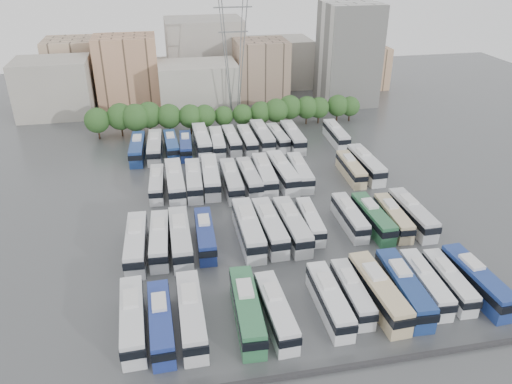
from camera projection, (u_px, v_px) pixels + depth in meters
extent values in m
plane|color=#424447|center=(271.00, 217.00, 81.76)|extent=(220.00, 220.00, 0.00)
cube|color=#2D2D30|center=(340.00, 368.00, 52.89)|extent=(56.00, 0.50, 0.50)
cylinder|color=black|center=(99.00, 134.00, 112.58)|extent=(0.36, 0.36, 2.36)
sphere|color=#234C1E|center=(97.00, 120.00, 111.11)|extent=(5.66, 5.66, 5.66)
cylinder|color=black|center=(122.00, 131.00, 114.05)|extent=(0.36, 0.36, 2.52)
sphere|color=#234C1E|center=(120.00, 117.00, 112.48)|extent=(6.05, 6.05, 6.05)
cylinder|color=black|center=(137.00, 132.00, 113.32)|extent=(0.36, 0.36, 2.56)
sphere|color=#234C1E|center=(135.00, 117.00, 111.73)|extent=(6.14, 6.14, 6.14)
cylinder|color=black|center=(150.00, 129.00, 115.23)|extent=(0.36, 0.36, 2.50)
sphere|color=#234C1E|center=(149.00, 115.00, 113.68)|extent=(5.99, 5.99, 5.99)
cylinder|color=black|center=(170.00, 129.00, 115.16)|extent=(0.36, 0.36, 2.35)
sphere|color=#234C1E|center=(169.00, 116.00, 113.69)|extent=(5.64, 5.64, 5.64)
cylinder|color=black|center=(191.00, 129.00, 115.57)|extent=(0.36, 0.36, 2.27)
sphere|color=#234C1E|center=(190.00, 116.00, 114.16)|extent=(5.45, 5.45, 5.45)
cylinder|color=black|center=(205.00, 128.00, 116.42)|extent=(0.36, 0.36, 2.16)
sphere|color=#234C1E|center=(205.00, 116.00, 115.07)|extent=(5.18, 5.18, 5.18)
cylinder|color=black|center=(224.00, 126.00, 117.76)|extent=(0.36, 0.36, 1.90)
sphere|color=#234C1E|center=(224.00, 116.00, 116.58)|extent=(4.56, 4.56, 4.56)
cylinder|color=black|center=(243.00, 125.00, 118.27)|extent=(0.36, 0.36, 1.98)
sphere|color=#234C1E|center=(243.00, 114.00, 117.03)|extent=(4.76, 4.76, 4.76)
cylinder|color=black|center=(261.00, 124.00, 118.85)|extent=(0.36, 0.36, 2.14)
sphere|color=#234C1E|center=(261.00, 112.00, 117.52)|extent=(5.13, 5.13, 5.13)
cylinder|color=black|center=(276.00, 123.00, 118.92)|extent=(0.36, 0.36, 2.34)
sphere|color=#234C1E|center=(276.00, 110.00, 117.46)|extent=(5.62, 5.62, 5.62)
cylinder|color=black|center=(289.00, 120.00, 121.00)|extent=(0.36, 0.36, 2.38)
sphere|color=#234C1E|center=(290.00, 107.00, 119.52)|extent=(5.70, 5.70, 5.70)
cylinder|color=black|center=(306.00, 120.00, 121.49)|extent=(0.36, 0.36, 2.25)
sphere|color=#234C1E|center=(307.00, 107.00, 120.09)|extent=(5.39, 5.39, 5.39)
cylinder|color=black|center=(318.00, 119.00, 122.12)|extent=(0.36, 0.36, 2.11)
sphere|color=#234C1E|center=(319.00, 108.00, 120.80)|extent=(5.06, 5.06, 5.06)
cylinder|color=black|center=(337.00, 117.00, 123.16)|extent=(0.36, 0.36, 2.19)
sphere|color=#234C1E|center=(338.00, 106.00, 121.79)|extent=(5.26, 5.26, 5.26)
cylinder|color=black|center=(349.00, 117.00, 123.68)|extent=(0.36, 0.36, 2.01)
sphere|color=#234C1E|center=(350.00, 106.00, 122.43)|extent=(4.81, 4.81, 4.81)
cube|color=#9E998E|center=(54.00, 88.00, 125.30)|extent=(18.00, 14.00, 14.00)
cube|color=tan|center=(127.00, 71.00, 132.73)|extent=(16.00, 12.00, 18.00)
cube|color=#ADA89E|center=(198.00, 86.00, 130.25)|extent=(20.00, 14.00, 12.00)
cube|color=gray|center=(261.00, 70.00, 137.68)|extent=(14.00, 12.00, 16.00)
cube|color=gray|center=(205.00, 54.00, 146.54)|extent=(22.00, 16.00, 20.00)
cube|color=tan|center=(78.00, 68.00, 139.47)|extent=(16.00, 14.00, 16.00)
cube|color=#A39E93|center=(279.00, 63.00, 149.99)|extent=(18.00, 14.00, 14.00)
cube|color=tan|center=(361.00, 67.00, 149.38)|extent=(14.00, 12.00, 12.00)
cube|color=gray|center=(166.00, 78.00, 141.52)|extent=(12.00, 10.00, 10.00)
cube|color=silver|center=(348.00, 54.00, 132.23)|extent=(14.00, 14.00, 26.00)
cylinder|color=slate|center=(226.00, 52.00, 115.79)|extent=(2.90, 2.91, 33.83)
cylinder|color=slate|center=(224.00, 48.00, 119.27)|extent=(2.90, 2.91, 33.83)
cylinder|color=slate|center=(243.00, 51.00, 116.48)|extent=(2.90, 2.91, 33.83)
cylinder|color=slate|center=(240.00, 48.00, 119.97)|extent=(2.90, 2.91, 33.83)
cube|color=slate|center=(233.00, 7.00, 113.51)|extent=(9.00, 0.30, 0.30)
cube|color=slate|center=(233.00, 32.00, 116.01)|extent=(7.00, 0.30, 0.30)
cube|color=silver|center=(133.00, 320.00, 57.34)|extent=(3.00, 12.30, 3.46)
cube|color=black|center=(132.00, 317.00, 56.91)|extent=(3.13, 12.49, 1.02)
cube|color=silver|center=(131.00, 298.00, 57.77)|extent=(1.84, 3.32, 0.45)
cube|color=navy|center=(161.00, 323.00, 57.01)|extent=(2.78, 11.81, 3.33)
cube|color=black|center=(161.00, 320.00, 56.59)|extent=(2.90, 11.99, 0.98)
cube|color=silver|center=(159.00, 302.00, 57.42)|extent=(1.74, 3.17, 0.43)
cube|color=silver|center=(191.00, 315.00, 57.98)|extent=(2.69, 12.63, 3.58)
cube|color=black|center=(191.00, 312.00, 57.52)|extent=(2.82, 12.82, 1.05)
cube|color=silver|center=(189.00, 293.00, 58.42)|extent=(1.79, 3.37, 0.46)
cube|color=#2F6F46|center=(247.00, 311.00, 58.68)|extent=(3.23, 12.87, 3.62)
cube|color=black|center=(247.00, 307.00, 58.22)|extent=(3.37, 13.07, 1.06)
cube|color=silver|center=(245.00, 288.00, 59.14)|extent=(1.95, 3.48, 0.47)
cube|color=silver|center=(276.00, 312.00, 58.75)|extent=(2.89, 11.76, 3.31)
cube|color=black|center=(276.00, 308.00, 58.33)|extent=(3.02, 11.94, 0.97)
cube|color=silver|center=(273.00, 291.00, 59.15)|extent=(1.76, 3.17, 0.43)
cube|color=silver|center=(329.00, 300.00, 60.53)|extent=(2.55, 11.73, 3.32)
cube|color=black|center=(330.00, 297.00, 60.11)|extent=(2.67, 11.91, 0.98)
cube|color=silver|center=(326.00, 281.00, 60.95)|extent=(1.68, 3.13, 0.43)
cube|color=silver|center=(352.00, 293.00, 61.98)|extent=(2.50, 10.78, 3.04)
cube|color=black|center=(353.00, 290.00, 61.59)|extent=(2.61, 10.95, 0.89)
cube|color=silver|center=(349.00, 276.00, 62.36)|extent=(1.58, 2.89, 0.39)
cube|color=#CDB78C|center=(378.00, 293.00, 61.64)|extent=(3.19, 12.90, 3.63)
cube|color=black|center=(379.00, 289.00, 61.18)|extent=(3.33, 13.10, 1.07)
cube|color=silver|center=(374.00, 271.00, 62.08)|extent=(1.94, 3.48, 0.47)
cube|color=navy|center=(403.00, 289.00, 62.33)|extent=(3.26, 12.84, 3.61)
cube|color=black|center=(405.00, 285.00, 61.87)|extent=(3.40, 13.04, 1.06)
cube|color=silver|center=(400.00, 268.00, 62.79)|extent=(1.95, 3.47, 0.47)
cube|color=silver|center=(425.00, 284.00, 63.54)|extent=(2.91, 11.40, 3.20)
cube|color=black|center=(426.00, 281.00, 63.14)|extent=(3.03, 11.57, 0.94)
cube|color=silver|center=(422.00, 266.00, 63.95)|extent=(1.74, 3.08, 0.41)
cube|color=silver|center=(449.00, 282.00, 64.02)|extent=(2.64, 10.84, 3.05)
cube|color=black|center=(450.00, 279.00, 63.63)|extent=(2.75, 11.00, 0.90)
cube|color=silver|center=(446.00, 265.00, 64.41)|extent=(1.62, 2.92, 0.39)
cube|color=navy|center=(476.00, 281.00, 63.69)|extent=(3.21, 12.55, 3.52)
cube|color=black|center=(478.00, 278.00, 63.25)|extent=(3.34, 12.74, 1.04)
cube|color=silver|center=(472.00, 262.00, 64.12)|extent=(1.91, 3.39, 0.46)
cube|color=silver|center=(136.00, 244.00, 71.33)|extent=(3.09, 12.76, 3.59)
cube|color=black|center=(136.00, 241.00, 70.88)|extent=(3.22, 12.96, 1.06)
cube|color=silver|center=(135.00, 226.00, 71.79)|extent=(1.90, 3.44, 0.47)
cube|color=silver|center=(160.00, 240.00, 72.40)|extent=(3.10, 12.10, 3.40)
cube|color=black|center=(159.00, 237.00, 71.97)|extent=(3.23, 12.28, 1.00)
cube|color=silver|center=(159.00, 224.00, 72.83)|extent=(1.84, 3.27, 0.44)
cube|color=silver|center=(181.00, 239.00, 72.54)|extent=(2.75, 12.91, 3.66)
cube|color=black|center=(180.00, 235.00, 72.08)|extent=(2.88, 13.10, 1.08)
cube|color=silver|center=(179.00, 221.00, 73.00)|extent=(1.83, 3.44, 0.47)
cube|color=navy|center=(205.00, 236.00, 73.65)|extent=(2.80, 11.63, 3.28)
cube|color=black|center=(205.00, 232.00, 73.23)|extent=(2.92, 11.80, 0.96)
cube|color=silver|center=(204.00, 220.00, 74.06)|extent=(1.73, 3.13, 0.42)
cube|color=silver|center=(248.00, 230.00, 74.61)|extent=(2.86, 13.43, 3.81)
cube|color=black|center=(248.00, 226.00, 74.13)|extent=(2.99, 13.64, 1.12)
cube|color=silver|center=(246.00, 212.00, 75.08)|extent=(1.90, 3.58, 0.49)
cube|color=silver|center=(270.00, 227.00, 75.32)|extent=(3.10, 12.94, 3.65)
cube|color=black|center=(270.00, 224.00, 74.86)|extent=(3.24, 13.14, 1.07)
cube|color=silver|center=(267.00, 211.00, 75.77)|extent=(1.92, 3.48, 0.47)
cube|color=silver|center=(292.00, 226.00, 75.66)|extent=(3.11, 12.92, 3.64)
cube|color=black|center=(292.00, 223.00, 75.20)|extent=(3.24, 13.12, 1.07)
cube|color=silver|center=(289.00, 209.00, 76.11)|extent=(1.92, 3.48, 0.47)
cube|color=white|center=(310.00, 222.00, 77.49)|extent=(2.79, 10.77, 3.02)
cube|color=black|center=(310.00, 219.00, 77.11)|extent=(2.91, 10.93, 0.89)
cube|color=silver|center=(309.00, 208.00, 77.88)|extent=(1.65, 2.92, 0.39)
cube|color=silver|center=(350.00, 217.00, 78.48)|extent=(2.50, 11.25, 3.18)
cube|color=black|center=(350.00, 214.00, 78.08)|extent=(2.62, 11.42, 0.94)
cube|color=silver|center=(348.00, 203.00, 78.88)|extent=(1.62, 3.01, 0.41)
cube|color=#2C6740|center=(373.00, 218.00, 78.03)|extent=(2.84, 11.86, 3.34)
cube|color=black|center=(373.00, 215.00, 77.61)|extent=(2.96, 12.04, 0.98)
cube|color=silver|center=(370.00, 203.00, 78.44)|extent=(1.76, 3.19, 0.43)
cube|color=#CEBA8E|center=(393.00, 218.00, 78.40)|extent=(2.84, 11.17, 3.14)
cube|color=black|center=(394.00, 215.00, 78.00)|extent=(2.96, 11.34, 0.92)
cube|color=silver|center=(391.00, 204.00, 78.80)|extent=(1.70, 3.02, 0.41)
cube|color=silver|center=(412.00, 215.00, 78.93)|extent=(2.75, 12.33, 3.49)
cube|color=black|center=(413.00, 211.00, 78.49)|extent=(2.87, 12.52, 1.03)
cube|color=silver|center=(409.00, 199.00, 79.37)|extent=(1.78, 3.30, 0.45)
cube|color=silver|center=(157.00, 184.00, 88.98)|extent=(2.86, 11.09, 3.11)
cube|color=black|center=(157.00, 182.00, 88.58)|extent=(2.97, 11.26, 0.92)
cube|color=silver|center=(156.00, 172.00, 89.38)|extent=(1.69, 3.00, 0.40)
cube|color=silver|center=(175.00, 182.00, 89.03)|extent=(2.98, 13.28, 3.75)
cube|color=black|center=(175.00, 179.00, 88.55)|extent=(3.12, 13.48, 1.10)
cube|color=silver|center=(174.00, 168.00, 89.49)|extent=(1.92, 3.56, 0.49)
cube|color=silver|center=(194.00, 181.00, 89.83)|extent=(3.13, 12.45, 3.50)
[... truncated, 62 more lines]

